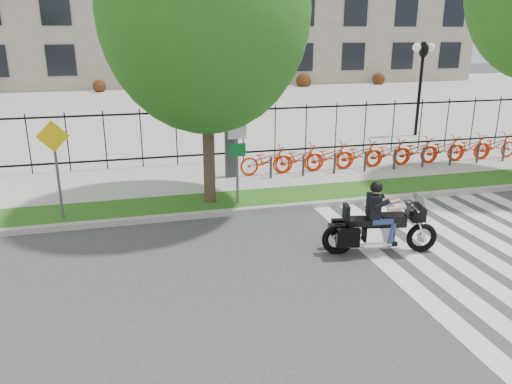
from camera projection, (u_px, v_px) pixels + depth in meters
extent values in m
plane|color=#39393C|center=(292.00, 285.00, 9.58)|extent=(120.00, 120.00, 0.00)
cube|color=#A5A29B|center=(243.00, 211.00, 13.33)|extent=(60.00, 0.20, 0.15)
cube|color=#1F5515|center=(237.00, 201.00, 14.11)|extent=(60.00, 1.50, 0.15)
cube|color=#ADAAA2|center=(220.00, 177.00, 16.42)|extent=(60.00, 3.50, 0.15)
cube|color=#ADAAA2|center=(171.00, 106.00, 32.59)|extent=(80.00, 34.00, 0.10)
cylinder|color=black|center=(419.00, 93.00, 22.41)|extent=(0.14, 0.14, 4.00)
cylinder|color=black|center=(424.00, 50.00, 21.83)|extent=(0.06, 0.70, 0.70)
sphere|color=white|center=(417.00, 47.00, 21.72)|extent=(0.36, 0.36, 0.36)
sphere|color=white|center=(431.00, 47.00, 21.89)|extent=(0.36, 0.36, 0.36)
cylinder|color=#36261D|center=(208.00, 141.00, 13.39)|extent=(0.32, 0.32, 3.40)
ellipsoid|color=#1D5513|center=(205.00, 11.00, 12.38)|extent=(5.33, 5.33, 6.13)
cube|color=#2D2D33|center=(231.00, 154.00, 16.01)|extent=(0.35, 0.25, 1.50)
imported|color=red|center=(267.00, 160.00, 16.38)|extent=(1.79, 0.62, 0.94)
cylinder|color=#2D2D33|center=(271.00, 168.00, 15.96)|extent=(0.08, 0.08, 0.70)
imported|color=red|center=(298.00, 158.00, 16.65)|extent=(1.79, 0.62, 0.94)
cylinder|color=#2D2D33|center=(303.00, 165.00, 16.22)|extent=(0.08, 0.08, 0.70)
imported|color=red|center=(329.00, 156.00, 16.91)|extent=(1.79, 0.62, 0.94)
cylinder|color=#2D2D33|center=(335.00, 163.00, 16.49)|extent=(0.08, 0.08, 0.70)
imported|color=red|center=(359.00, 154.00, 17.17)|extent=(1.79, 0.62, 0.94)
cylinder|color=#2D2D33|center=(365.00, 161.00, 16.75)|extent=(0.08, 0.08, 0.70)
imported|color=red|center=(388.00, 152.00, 17.44)|extent=(1.79, 0.62, 0.94)
cylinder|color=#2D2D33|center=(395.00, 159.00, 17.01)|extent=(0.08, 0.08, 0.70)
imported|color=red|center=(416.00, 151.00, 17.70)|extent=(1.79, 0.62, 0.94)
cylinder|color=#2D2D33|center=(423.00, 157.00, 17.28)|extent=(0.08, 0.08, 0.70)
imported|color=red|center=(443.00, 149.00, 17.96)|extent=(1.79, 0.62, 0.94)
cylinder|color=#2D2D33|center=(451.00, 155.00, 17.54)|extent=(0.08, 0.08, 0.70)
imported|color=red|center=(469.00, 147.00, 18.23)|extent=(1.79, 0.62, 0.94)
cylinder|color=#2D2D33|center=(478.00, 154.00, 17.80)|extent=(0.08, 0.08, 0.70)
imported|color=red|center=(495.00, 146.00, 18.49)|extent=(1.79, 0.62, 0.94)
cylinder|color=#2D2D33|center=(504.00, 152.00, 18.07)|extent=(0.08, 0.08, 0.70)
cylinder|color=#59595B|center=(237.00, 159.00, 13.38)|extent=(0.07, 0.07, 2.50)
cube|color=white|center=(237.00, 128.00, 13.08)|extent=(0.50, 0.03, 0.60)
cube|color=#0C6626|center=(237.00, 150.00, 13.26)|extent=(0.45, 0.03, 0.35)
cylinder|color=#59595B|center=(57.00, 172.00, 12.30)|extent=(0.07, 0.07, 2.40)
cube|color=yellow|center=(53.00, 136.00, 11.99)|extent=(0.78, 0.03, 0.78)
torus|color=black|center=(421.00, 237.00, 10.97)|extent=(0.69, 0.26, 0.67)
torus|color=black|center=(338.00, 239.00, 10.87)|extent=(0.73, 0.29, 0.71)
cube|color=black|center=(415.00, 212.00, 10.77)|extent=(0.40, 0.59, 0.29)
cube|color=#26262B|center=(420.00, 202.00, 10.71)|extent=(0.24, 0.51, 0.30)
cube|color=silver|center=(378.00, 234.00, 10.88)|extent=(0.64, 0.44, 0.39)
cube|color=black|center=(393.00, 220.00, 10.80)|extent=(0.59, 0.43, 0.25)
cube|color=black|center=(364.00, 221.00, 10.77)|extent=(0.74, 0.48, 0.14)
cube|color=black|center=(346.00, 212.00, 10.69)|extent=(0.16, 0.35, 0.33)
cube|color=black|center=(348.00, 238.00, 10.55)|extent=(0.51, 0.25, 0.39)
cube|color=black|center=(342.00, 227.00, 11.11)|extent=(0.51, 0.25, 0.39)
cube|color=black|center=(374.00, 206.00, 10.67)|extent=(0.31, 0.43, 0.51)
sphere|color=tan|center=(376.00, 189.00, 10.56)|extent=(0.22, 0.22, 0.22)
sphere|color=black|center=(376.00, 187.00, 10.55)|extent=(0.26, 0.26, 0.26)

